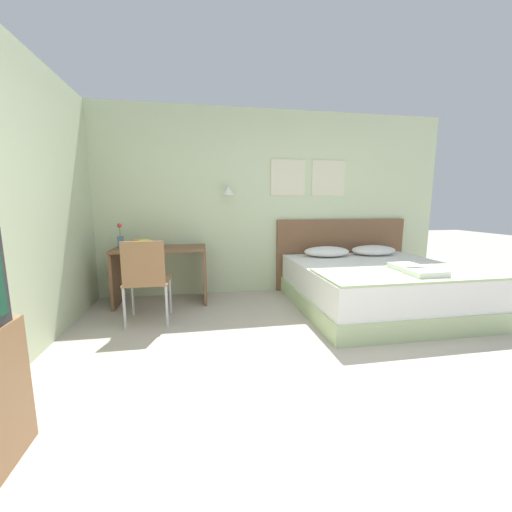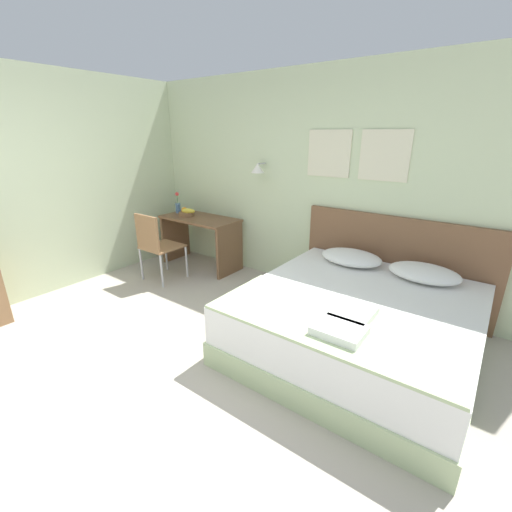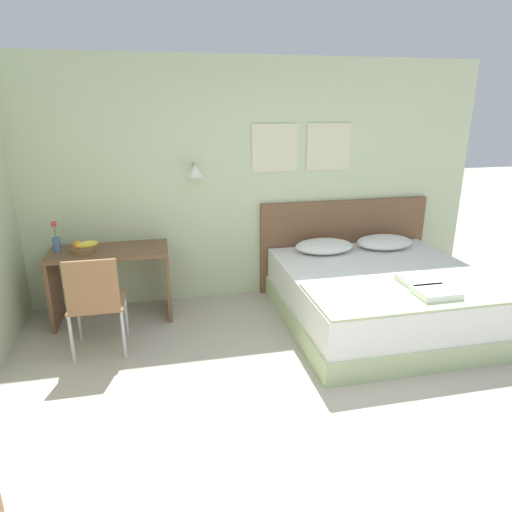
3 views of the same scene
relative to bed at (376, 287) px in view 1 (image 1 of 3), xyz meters
The scene contains 13 objects.
ground_plane 2.04m from the bed, 127.30° to the right, with size 24.00×24.00×0.00m, color #B2A899.
wall_back 1.94m from the bed, 138.28° to the left, with size 5.55×0.31×2.65m.
bed is the anchor object (origin of this frame).
headboard 1.06m from the bed, 90.00° to the left, with size 2.08×0.06×1.08m.
pillow_left 0.88m from the bed, 117.38° to the left, with size 0.66×0.46×0.14m.
pillow_right 0.88m from the bed, 62.62° to the left, with size 0.66×0.46×0.14m.
throw_blanket 0.65m from the bed, 90.00° to the right, with size 1.90×0.80×0.02m.
folded_towel_near_foot 0.56m from the bed, 76.38° to the right, with size 0.29×0.36×0.06m.
folded_towel_mid_bed 0.80m from the bed, 80.92° to the right, with size 0.35×0.28×0.06m.
desk 2.80m from the bed, 165.27° to the left, with size 1.18×0.58×0.75m.
desk_chair 2.79m from the bed, behind, with size 0.47×0.47×0.94m.
fruit_bowl 3.05m from the bed, 167.08° to the left, with size 0.27×0.23×0.12m.
flower_vase 3.33m from the bed, 167.02° to the left, with size 0.08×0.08×0.32m.
Camera 1 is at (-0.96, -1.92, 1.32)m, focal length 22.00 mm.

